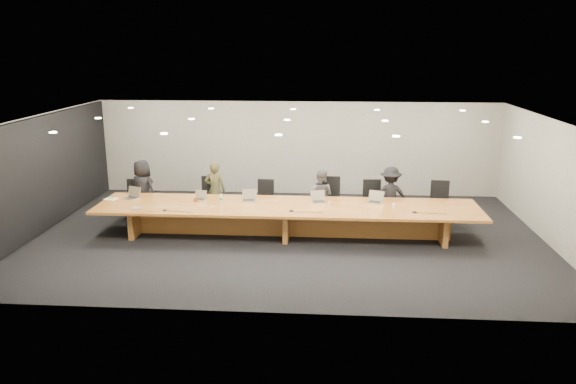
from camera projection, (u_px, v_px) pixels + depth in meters
name	position (u px, v px, depth m)	size (l,w,h in m)	color
ground	(287.00, 236.00, 13.41)	(12.00, 12.00, 0.00)	black
back_wall	(297.00, 148.00, 16.91)	(12.00, 0.02, 2.80)	beige
left_wall_panel	(41.00, 176.00, 13.47)	(0.08, 7.84, 2.74)	black
conference_table	(287.00, 215.00, 13.27)	(9.00, 1.80, 0.75)	#91541F
chair_far_left	(135.00, 198.00, 14.80)	(0.51, 0.51, 1.00)	black
chair_left	(210.00, 198.00, 14.58)	(0.57, 0.57, 1.12)	black
chair_mid_left	(264.00, 199.00, 14.61)	(0.53, 0.53, 1.03)	black
chair_mid_right	(330.00, 200.00, 14.34)	(0.60, 0.60, 1.17)	black
chair_right	(373.00, 201.00, 14.31)	(0.56, 0.56, 1.09)	black
chair_far_right	(440.00, 203.00, 14.19)	(0.56, 0.56, 1.10)	black
person_a	(143.00, 190.00, 14.56)	(0.76, 0.50, 1.56)	black
person_b	(215.00, 190.00, 14.57)	(0.55, 0.36, 1.52)	#36351D
person_c	(321.00, 196.00, 14.32)	(0.66, 0.52, 1.37)	#525154
person_d	(390.00, 195.00, 14.16)	(0.95, 0.54, 1.47)	black
laptop_a	(131.00, 193.00, 13.78)	(0.37, 0.27, 0.29)	#B9AE8D
laptop_b	(199.00, 195.00, 13.66)	(0.29, 0.21, 0.23)	#C4B195
laptop_c	(249.00, 195.00, 13.56)	(0.35, 0.25, 0.28)	#B5A88A
laptop_d	(319.00, 197.00, 13.45)	(0.35, 0.25, 0.28)	#BFB292
laptop_e	(375.00, 197.00, 13.41)	(0.36, 0.26, 0.28)	tan
water_bottle	(221.00, 199.00, 13.40)	(0.07, 0.07, 0.21)	silver
amber_mug	(196.00, 200.00, 13.52)	(0.08, 0.08, 0.10)	brown
paper_cup_near	(329.00, 203.00, 13.26)	(0.07, 0.07, 0.08)	silver
paper_cup_far	(394.00, 205.00, 13.06)	(0.08, 0.08, 0.09)	white
notepad	(111.00, 199.00, 13.75)	(0.28, 0.22, 0.02)	white
lime_gadget	(111.00, 198.00, 13.74)	(0.14, 0.08, 0.02)	#54D037
av_box	(137.00, 208.00, 12.93)	(0.20, 0.15, 0.03)	#A9A9AE
mic_left	(165.00, 210.00, 12.81)	(0.12, 0.12, 0.03)	black
mic_center	(291.00, 211.00, 12.75)	(0.13, 0.13, 0.03)	black
mic_right	(415.00, 212.00, 12.65)	(0.13, 0.13, 0.03)	black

